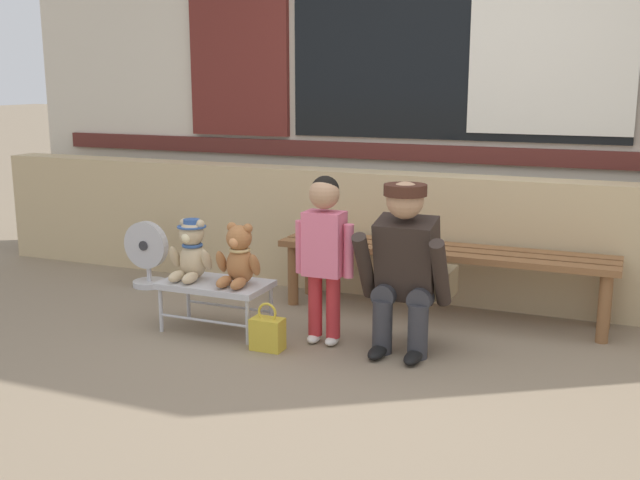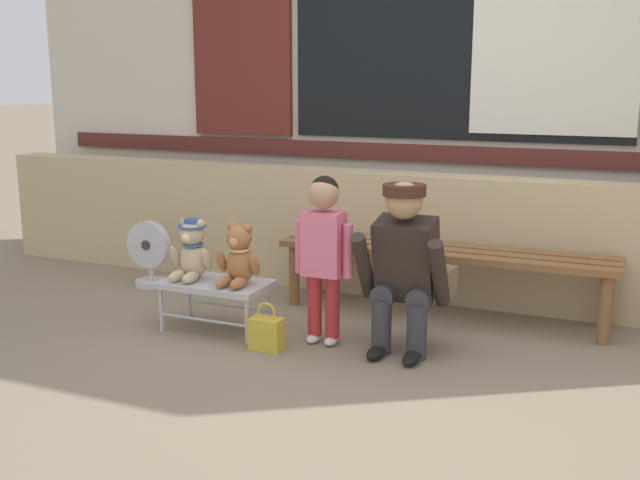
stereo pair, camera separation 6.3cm
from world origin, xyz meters
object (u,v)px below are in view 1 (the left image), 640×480
object	(u,v)px
floor_fan	(147,254)
handbag_on_ground	(267,333)
child_standing	(324,241)
wooden_bench_long	(443,258)
teddy_bear_plain	(239,257)
small_display_bench	(216,287)
teddy_bear_with_hat	(191,251)
adult_crouching	(407,266)

from	to	relation	value
floor_fan	handbag_on_ground	bearing A→B (deg)	-31.11
child_standing	wooden_bench_long	bearing A→B (deg)	56.69
handbag_on_ground	child_standing	bearing A→B (deg)	42.43
wooden_bench_long	child_standing	xyz separation A→B (m)	(-0.49, -0.75, 0.22)
floor_fan	teddy_bear_plain	bearing A→B (deg)	-30.36
teddy_bear_plain	floor_fan	distance (m)	1.30
child_standing	floor_fan	world-z (taller)	child_standing
small_display_bench	floor_fan	distance (m)	1.15
teddy_bear_with_hat	floor_fan	world-z (taller)	teddy_bear_with_hat
small_display_bench	teddy_bear_plain	bearing A→B (deg)	0.51
floor_fan	child_standing	bearing A→B (deg)	-20.43
small_display_bench	teddy_bear_with_hat	bearing A→B (deg)	179.23
teddy_bear_with_hat	child_standing	world-z (taller)	child_standing
wooden_bench_long	handbag_on_ground	world-z (taller)	wooden_bench_long
teddy_bear_with_hat	small_display_bench	bearing A→B (deg)	-0.77
child_standing	teddy_bear_plain	bearing A→B (deg)	-175.24
teddy_bear_plain	handbag_on_ground	distance (m)	0.49
teddy_bear_plain	small_display_bench	bearing A→B (deg)	-179.49
teddy_bear_plain	child_standing	distance (m)	0.54
small_display_bench	child_standing	size ratio (longest dim) A/B	0.67
small_display_bench	child_standing	distance (m)	0.75
small_display_bench	child_standing	bearing A→B (deg)	3.76
small_display_bench	adult_crouching	bearing A→B (deg)	5.01
wooden_bench_long	teddy_bear_plain	distance (m)	1.29
teddy_bear_with_hat	floor_fan	size ratio (longest dim) A/B	0.76
teddy_bear_with_hat	adult_crouching	distance (m)	1.31
small_display_bench	teddy_bear_plain	distance (m)	0.25
teddy_bear_with_hat	adult_crouching	world-z (taller)	adult_crouching
teddy_bear_plain	handbag_on_ground	xyz separation A→B (m)	(0.27, -0.18, -0.37)
teddy_bear_with_hat	handbag_on_ground	distance (m)	0.72
small_display_bench	adult_crouching	world-z (taller)	adult_crouching
handbag_on_ground	floor_fan	bearing A→B (deg)	148.89
adult_crouching	floor_fan	xyz separation A→B (m)	(-2.09, 0.55, -0.24)
adult_crouching	child_standing	bearing A→B (deg)	-173.18
small_display_bench	teddy_bear_with_hat	xyz separation A→B (m)	(-0.16, 0.00, 0.21)
wooden_bench_long	adult_crouching	xyz separation A→B (m)	(-0.03, -0.70, 0.11)
teddy_bear_with_hat	handbag_on_ground	xyz separation A→B (m)	(0.59, -0.18, -0.38)
child_standing	floor_fan	size ratio (longest dim) A/B	2.00
handbag_on_ground	small_display_bench	bearing A→B (deg)	157.15
wooden_bench_long	floor_fan	bearing A→B (deg)	-176.04
child_standing	small_display_bench	bearing A→B (deg)	-176.24
small_display_bench	floor_fan	world-z (taller)	floor_fan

